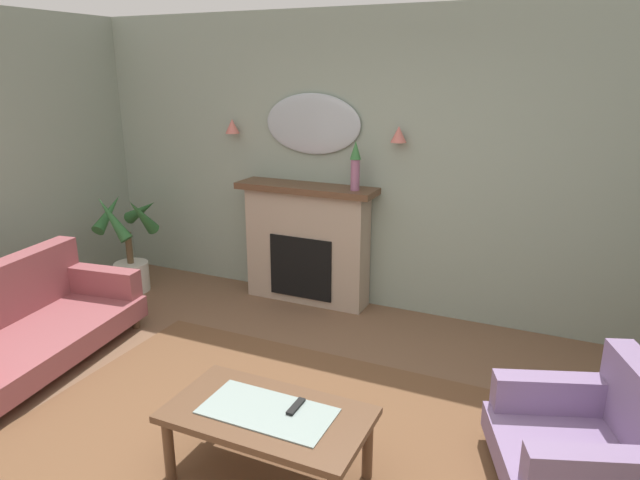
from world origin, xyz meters
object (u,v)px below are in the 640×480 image
at_px(wall_sconce_right, 399,134).
at_px(coffee_table, 268,421).
at_px(wall_sconce_left, 232,126).
at_px(armchair_by_coffee_table, 592,440).
at_px(fireplace, 307,245).
at_px(potted_plant_tall_palm, 129,248).
at_px(floral_couch, 23,324).
at_px(wall_mirror, 312,124).
at_px(tv_remote, 296,407).
at_px(mantel_vase_left, 355,163).

relative_size(wall_sconce_right, coffee_table, 0.13).
bearing_deg(wall_sconce_left, armchair_by_coffee_table, -28.16).
bearing_deg(fireplace, potted_plant_tall_palm, -163.04).
bearing_deg(floral_couch, wall_mirror, 56.01).
relative_size(wall_sconce_right, tv_remote, 0.88).
xyz_separation_m(coffee_table, armchair_by_coffee_table, (1.61, 0.67, -0.08)).
xyz_separation_m(mantel_vase_left, coffee_table, (0.43, -2.37, -1.02)).
relative_size(floral_couch, armchair_by_coffee_table, 1.72).
xyz_separation_m(mantel_vase_left, floral_couch, (-1.96, -1.99, -1.08)).
relative_size(wall_sconce_left, wall_sconce_right, 1.00).
relative_size(wall_sconce_left, tv_remote, 0.88).
height_order(fireplace, armchair_by_coffee_table, fireplace).
bearing_deg(wall_sconce_left, wall_mirror, 3.37).
bearing_deg(wall_sconce_left, fireplace, -6.16).
height_order(wall_sconce_left, armchair_by_coffee_table, wall_sconce_left).
relative_size(fireplace, armchair_by_coffee_table, 1.30).
xyz_separation_m(wall_sconce_left, wall_sconce_right, (1.70, 0.00, 0.00)).
distance_m(fireplace, floral_couch, 2.50).
relative_size(tv_remote, floral_couch, 0.09).
height_order(fireplace, mantel_vase_left, mantel_vase_left).
distance_m(wall_sconce_right, armchair_by_coffee_table, 2.82).
bearing_deg(wall_mirror, potted_plant_tall_palm, -158.88).
bearing_deg(fireplace, wall_mirror, 90.00).
distance_m(floral_couch, potted_plant_tall_palm, 1.52).
relative_size(mantel_vase_left, tv_remote, 2.73).
bearing_deg(tv_remote, mantel_vase_left, 103.74).
bearing_deg(tv_remote, wall_sconce_right, 94.95).
xyz_separation_m(mantel_vase_left, potted_plant_tall_palm, (-2.24, -0.50, -0.94)).
relative_size(fireplace, coffee_table, 1.24).
xyz_separation_m(mantel_vase_left, wall_sconce_left, (-1.35, 0.12, 0.26)).
relative_size(fireplace, tv_remote, 8.50).
distance_m(mantel_vase_left, wall_sconce_right, 0.45).
distance_m(mantel_vase_left, potted_plant_tall_palm, 2.48).
relative_size(wall_mirror, potted_plant_tall_palm, 0.92).
xyz_separation_m(wall_mirror, tv_remote, (1.06, -2.45, -1.26)).
xyz_separation_m(wall_sconce_left, coffee_table, (1.78, -2.49, -1.28)).
distance_m(wall_sconce_right, tv_remote, 2.70).
distance_m(fireplace, coffee_table, 2.58).
bearing_deg(mantel_vase_left, wall_sconce_right, 18.92).
xyz_separation_m(coffee_table, floral_couch, (-2.39, 0.38, -0.06)).
relative_size(floral_couch, potted_plant_tall_palm, 1.72).
height_order(mantel_vase_left, potted_plant_tall_palm, mantel_vase_left).
distance_m(wall_mirror, potted_plant_tall_palm, 2.24).
xyz_separation_m(wall_sconce_left, armchair_by_coffee_table, (3.39, -1.81, -1.35)).
xyz_separation_m(wall_sconce_left, floral_couch, (-0.61, -2.11, -1.34)).
distance_m(wall_sconce_left, tv_remote, 3.30).
distance_m(wall_sconce_left, armchair_by_coffee_table, 4.07).
distance_m(tv_remote, armchair_by_coffee_table, 1.60).
distance_m(fireplace, potted_plant_tall_palm, 1.82).
distance_m(armchair_by_coffee_table, potted_plant_tall_palm, 4.44).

